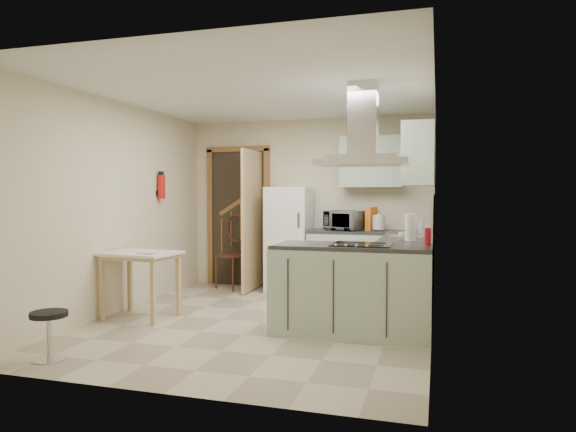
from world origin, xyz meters
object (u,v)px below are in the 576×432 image
(extractor_hood, at_px, (363,162))
(stool, at_px, (49,335))
(drop_leaf_table, at_px, (141,285))
(bentwood_chair, at_px, (233,255))
(peninsula, at_px, (352,289))
(microwave, at_px, (344,220))
(fridge, at_px, (290,239))

(extractor_hood, relative_size, stool, 2.17)
(drop_leaf_table, bearing_deg, bentwood_chair, 86.00)
(peninsula, relative_size, drop_leaf_table, 1.94)
(peninsula, height_order, stool, peninsula)
(extractor_hood, bearing_deg, peninsula, 180.00)
(drop_leaf_table, distance_m, microwave, 2.89)
(extractor_hood, distance_m, stool, 3.25)
(microwave, bearing_deg, extractor_hood, -52.49)
(drop_leaf_table, distance_m, bentwood_chair, 2.01)
(peninsula, distance_m, drop_leaf_table, 2.41)
(drop_leaf_table, distance_m, stool, 1.52)
(fridge, xyz_separation_m, stool, (-1.11, -3.50, -0.54))
(peninsula, xyz_separation_m, microwave, (-0.44, 2.00, 0.59))
(stool, bearing_deg, fridge, 72.38)
(stool, relative_size, microwave, 0.85)
(extractor_hood, bearing_deg, bentwood_chair, 138.19)
(stool, bearing_deg, peninsula, 33.09)
(extractor_hood, relative_size, bentwood_chair, 0.90)
(fridge, xyz_separation_m, extractor_hood, (1.32, -1.98, 0.97))
(fridge, relative_size, microwave, 3.07)
(extractor_hood, xyz_separation_m, microwave, (-0.54, 2.00, -0.68))
(drop_leaf_table, relative_size, stool, 1.93)
(fridge, xyz_separation_m, peninsula, (1.22, -1.98, -0.30))
(fridge, distance_m, stool, 3.72)
(extractor_hood, distance_m, microwave, 2.18)
(extractor_hood, bearing_deg, fridge, 123.79)
(drop_leaf_table, xyz_separation_m, bentwood_chair, (0.31, 1.98, 0.12))
(stool, bearing_deg, drop_leaf_table, 92.55)
(stool, bearing_deg, microwave, 61.71)
(drop_leaf_table, height_order, bentwood_chair, bentwood_chair)
(drop_leaf_table, height_order, microwave, microwave)
(bentwood_chair, xyz_separation_m, microwave, (1.65, 0.04, 0.54))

